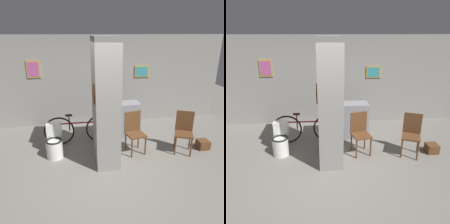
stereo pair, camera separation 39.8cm
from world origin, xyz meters
TOP-DOWN VIEW (x-y plane):
  - ground_plane at (0.00, 0.00)m, footprint 14.00×14.00m
  - wall_back at (-0.00, 2.63)m, footprint 8.00×0.09m
  - pillar_center at (0.11, 0.48)m, footprint 0.51×0.96m
  - counter_shelf at (0.56, 1.54)m, footprint 1.17×0.44m
  - toilet at (-1.02, 0.80)m, footprint 0.37×0.53m
  - chair_near_pillar at (0.80, 0.71)m, footprint 0.47×0.47m
  - chair_by_doorway at (1.94, 0.54)m, footprint 0.52×0.52m
  - bicycle at (-0.42, 1.30)m, footprint 1.76×0.42m
  - bottle_tall at (0.45, 1.52)m, footprint 0.07×0.07m
  - bottle_short at (0.33, 1.58)m, footprint 0.08×0.08m
  - floor_crate at (2.49, 0.55)m, footprint 0.26×0.26m

SIDE VIEW (x-z plane):
  - ground_plane at x=0.00m, z-range 0.00..0.00m
  - floor_crate at x=2.49m, z-range 0.00..0.21m
  - toilet at x=-1.02m, z-range -0.05..0.67m
  - bicycle at x=-0.42m, z-range -0.01..0.78m
  - counter_shelf at x=0.56m, z-range 0.00..0.94m
  - chair_near_pillar at x=0.80m, z-range 0.05..1.01m
  - chair_by_doorway at x=1.94m, z-range 0.05..1.01m
  - bottle_short at x=0.33m, z-range 0.90..1.17m
  - bottle_tall at x=0.45m, z-range 0.89..1.22m
  - pillar_center at x=0.11m, z-range 0.00..2.60m
  - wall_back at x=0.00m, z-range 0.00..2.60m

